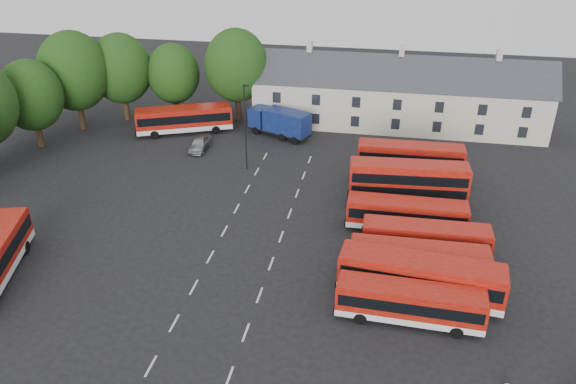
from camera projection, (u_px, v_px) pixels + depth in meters
name	position (u px, v px, depth m)	size (l,w,h in m)	color
ground	(218.00, 243.00, 46.67)	(140.00, 140.00, 0.00)	black
lane_markings	(253.00, 234.00, 47.99)	(5.15, 33.80, 0.01)	beige
treeline	(89.00, 84.00, 63.75)	(29.92, 32.59, 12.01)	black
terrace_houses	(398.00, 97.00, 68.63)	(35.70, 7.13, 10.06)	beige
bus_row_a	(410.00, 301.00, 37.43)	(9.86, 2.59, 2.77)	silver
bus_row_b	(421.00, 276.00, 39.49)	(11.65, 3.74, 3.24)	silver
bus_row_c	(419.00, 260.00, 41.60)	(10.22, 2.56, 2.88)	silver
bus_row_d	(426.00, 238.00, 44.33)	(9.99, 2.52, 2.81)	silver
bus_row_e	(407.00, 213.00, 47.71)	(10.11, 2.40, 2.86)	silver
bus_dd_south	(408.00, 182.00, 51.13)	(10.79, 3.18, 4.37)	silver
bus_dd_north	(410.00, 162.00, 55.34)	(10.30, 2.60, 4.20)	silver
bus_north	(184.00, 118.00, 67.57)	(11.46, 6.86, 3.21)	silver
box_truck	(280.00, 122.00, 66.56)	(7.99, 5.22, 3.35)	black
silver_car	(200.00, 144.00, 63.58)	(1.76, 4.37, 1.49)	#9FA1A7
lamppost	(245.00, 125.00, 57.21)	(0.64, 0.40, 9.20)	black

